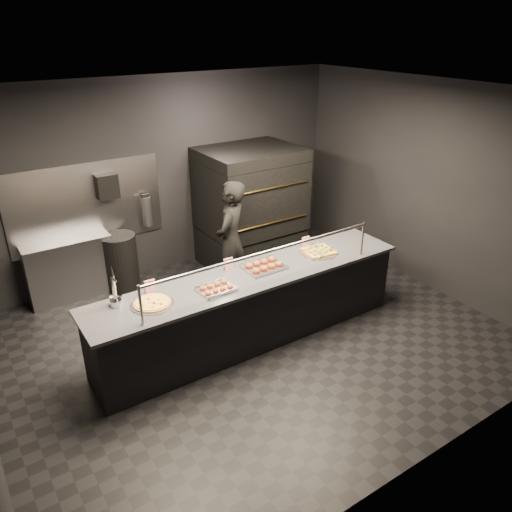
# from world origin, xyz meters

# --- Properties ---
(room) EXTENTS (6.04, 6.00, 3.00)m
(room) POSITION_xyz_m (-0.02, 0.05, 1.50)
(room) COLOR black
(room) RESTS_ON ground
(service_counter) EXTENTS (4.10, 0.78, 1.37)m
(service_counter) POSITION_xyz_m (0.00, -0.00, 0.46)
(service_counter) COLOR black
(service_counter) RESTS_ON ground
(pizza_oven) EXTENTS (1.50, 1.23, 1.91)m
(pizza_oven) POSITION_xyz_m (1.20, 1.90, 0.97)
(pizza_oven) COLOR black
(pizza_oven) RESTS_ON ground
(prep_shelf) EXTENTS (1.20, 0.35, 0.90)m
(prep_shelf) POSITION_xyz_m (-1.60, 2.32, 0.45)
(prep_shelf) COLOR #99999E
(prep_shelf) RESTS_ON ground
(towel_dispenser) EXTENTS (0.30, 0.20, 0.35)m
(towel_dispenser) POSITION_xyz_m (-0.90, 2.39, 1.55)
(towel_dispenser) COLOR black
(towel_dispenser) RESTS_ON room
(fire_extinguisher) EXTENTS (0.14, 0.14, 0.51)m
(fire_extinguisher) POSITION_xyz_m (-0.35, 2.40, 1.06)
(fire_extinguisher) COLOR #B2B2B7
(fire_extinguisher) RESTS_ON room
(beer_tap) EXTENTS (0.13, 0.18, 0.49)m
(beer_tap) POSITION_xyz_m (-1.60, 0.20, 1.06)
(beer_tap) COLOR silver
(beer_tap) RESTS_ON service_counter
(round_pizza) EXTENTS (0.47, 0.47, 0.03)m
(round_pizza) POSITION_xyz_m (-1.27, 0.01, 0.94)
(round_pizza) COLOR silver
(round_pizza) RESTS_ON service_counter
(slider_tray_a) EXTENTS (0.44, 0.36, 0.06)m
(slider_tray_a) POSITION_xyz_m (-0.54, -0.09, 0.94)
(slider_tray_a) COLOR silver
(slider_tray_a) RESTS_ON service_counter
(slider_tray_b) EXTENTS (0.50, 0.37, 0.08)m
(slider_tray_b) POSITION_xyz_m (0.22, 0.07, 0.95)
(slider_tray_b) COLOR silver
(slider_tray_b) RESTS_ON service_counter
(square_pizza) EXTENTS (0.49, 0.49, 0.05)m
(square_pizza) POSITION_xyz_m (1.07, 0.04, 0.94)
(square_pizza) COLOR silver
(square_pizza) RESTS_ON service_counter
(condiment_jar) EXTENTS (0.14, 0.05, 0.09)m
(condiment_jar) POSITION_xyz_m (-1.59, 0.25, 0.96)
(condiment_jar) COLOR silver
(condiment_jar) RESTS_ON service_counter
(tent_cards) EXTENTS (2.34, 0.04, 0.15)m
(tent_cards) POSITION_xyz_m (-0.10, 0.28, 1.00)
(tent_cards) COLOR white
(tent_cards) RESTS_ON service_counter
(trash_bin) EXTENTS (0.51, 0.51, 0.85)m
(trash_bin) POSITION_xyz_m (-0.90, 2.21, 0.42)
(trash_bin) COLOR black
(trash_bin) RESTS_ON ground
(worker) EXTENTS (0.76, 0.72, 1.74)m
(worker) POSITION_xyz_m (0.36, 1.10, 0.87)
(worker) COLOR black
(worker) RESTS_ON ground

